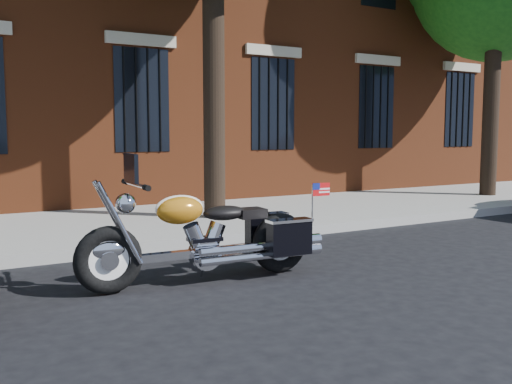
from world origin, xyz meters
TOP-DOWN VIEW (x-y plane):
  - ground at (0.00, 0.00)m, footprint 120.00×120.00m
  - curb at (0.00, 1.38)m, footprint 40.00×0.16m
  - sidewalk at (0.00, 3.26)m, footprint 40.00×3.60m
  - motorcycle at (-1.13, -0.39)m, footprint 2.68×0.83m

SIDE VIEW (x-z plane):
  - ground at x=0.00m, z-range 0.00..0.00m
  - curb at x=0.00m, z-range 0.00..0.15m
  - sidewalk at x=0.00m, z-range 0.00..0.15m
  - motorcycle at x=-1.13m, z-range -0.22..1.14m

